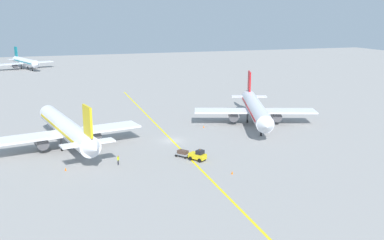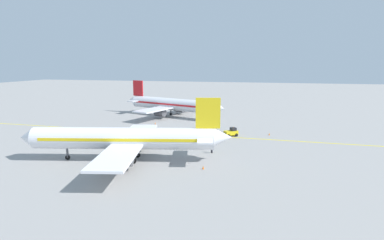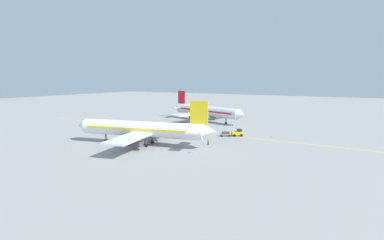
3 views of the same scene
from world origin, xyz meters
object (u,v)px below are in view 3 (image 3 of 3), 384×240
baggage_tug_white (238,133)px  traffic_cone_mid_apron (271,136)px  airplane_adjacent_stand (205,111)px  traffic_cone_near_nose (186,125)px  traffic_cone_by_wingtip (190,152)px  airplane_at_gate (143,129)px  baggage_cart_trailing (226,134)px  ground_crew_worker (208,141)px

baggage_tug_white → traffic_cone_mid_apron: bearing=-70.2°
airplane_adjacent_stand → traffic_cone_near_nose: bearing=176.5°
traffic_cone_mid_apron → traffic_cone_by_wingtip: (-25.34, 10.07, 0.00)m
baggage_tug_white → airplane_at_gate: bearing=144.5°
baggage_tug_white → traffic_cone_mid_apron: (2.98, -8.26, -0.63)m
baggage_tug_white → baggage_cart_trailing: (-1.95, 2.66, -0.14)m
traffic_cone_near_nose → baggage_cart_trailing: bearing=-119.7°
baggage_tug_white → traffic_cone_by_wingtip: 22.45m
traffic_cone_near_nose → airplane_at_gate: bearing=-168.3°
baggage_tug_white → ground_crew_worker: 13.81m
airplane_at_gate → traffic_cone_mid_apron: 33.83m
baggage_cart_trailing → traffic_cone_mid_apron: bearing=-65.7°
ground_crew_worker → airplane_adjacent_stand: bearing=28.1°
airplane_adjacent_stand → baggage_tug_white: bearing=-135.7°
ground_crew_worker → traffic_cone_near_nose: size_ratio=3.05×
baggage_tug_white → airplane_adjacent_stand: bearing=44.3°
airplane_adjacent_stand → traffic_cone_by_wingtip: size_ratio=62.81×
airplane_adjacent_stand → ground_crew_worker: bearing=-151.9°
traffic_cone_near_nose → airplane_adjacent_stand: bearing=-3.5°
airplane_at_gate → traffic_cone_mid_apron: bearing=-44.1°
ground_crew_worker → traffic_cone_near_nose: 29.62m
airplane_at_gate → traffic_cone_near_nose: bearing=11.7°
baggage_cart_trailing → traffic_cone_near_nose: 21.55m
baggage_cart_trailing → airplane_at_gate: bearing=147.1°
ground_crew_worker → traffic_cone_mid_apron: 19.57m
baggage_tug_white → baggage_cart_trailing: 3.30m
airplane_at_gate → traffic_cone_near_nose: 30.78m
traffic_cone_mid_apron → traffic_cone_by_wingtip: same height
airplane_adjacent_stand → baggage_tug_white: 29.63m
airplane_at_gate → ground_crew_worker: airplane_at_gate is taller
baggage_tug_white → traffic_cone_near_nose: (8.75, 21.37, -0.63)m
baggage_tug_white → ground_crew_worker: (-13.67, 2.01, 0.01)m
traffic_cone_near_nose → ground_crew_worker: bearing=-139.2°
baggage_cart_trailing → baggage_tug_white: bearing=-53.9°
baggage_cart_trailing → traffic_cone_mid_apron: baggage_cart_trailing is taller
traffic_cone_near_nose → traffic_cone_by_wingtip: bearing=-147.8°
airplane_adjacent_stand → traffic_cone_mid_apron: bearing=-122.1°
baggage_cart_trailing → traffic_cone_near_nose: bearing=60.3°
traffic_cone_near_nose → traffic_cone_mid_apron: size_ratio=1.00×
airplane_at_gate → airplane_adjacent_stand: same height
traffic_cone_near_nose → traffic_cone_mid_apron: 30.19m
baggage_cart_trailing → ground_crew_worker: ground_crew_worker is taller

